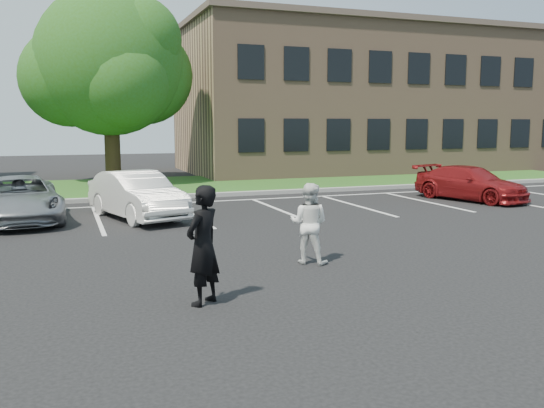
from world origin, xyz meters
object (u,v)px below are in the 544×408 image
at_px(car_white_sedan, 137,195).
at_px(car_red_compact, 471,183).
at_px(car_silver_minivan, 20,199).
at_px(man_white_shirt, 309,223).
at_px(tree, 111,66).
at_px(man_black_suit, 203,245).
at_px(office_building, 370,100).

xyz_separation_m(car_white_sedan, car_red_compact, (11.87, 0.01, -0.08)).
bearing_deg(car_silver_minivan, man_white_shirt, -57.25).
xyz_separation_m(tree, car_white_sedan, (-0.29, -10.54, -4.66)).
relative_size(man_white_shirt, car_silver_minivan, 0.35).
height_order(man_black_suit, car_silver_minivan, man_black_suit).
height_order(tree, man_black_suit, tree).
bearing_deg(office_building, car_white_sedan, -137.94).
xyz_separation_m(office_building, tree, (-15.40, -3.62, 1.19)).
bearing_deg(car_red_compact, car_silver_minivan, 160.85).
height_order(tree, car_red_compact, tree).
bearing_deg(car_white_sedan, car_silver_minivan, 152.38).
distance_m(office_building, car_red_compact, 15.08).
relative_size(man_black_suit, car_white_sedan, 0.44).
bearing_deg(office_building, car_red_compact, -105.13).
bearing_deg(car_silver_minivan, car_red_compact, -7.52).
height_order(tree, man_white_shirt, tree).
height_order(office_building, tree, tree).
bearing_deg(tree, car_silver_minivan, -109.25).
xyz_separation_m(office_building, car_red_compact, (-3.83, -14.15, -3.54)).
bearing_deg(tree, office_building, 13.21).
distance_m(office_building, man_white_shirt, 24.89).
bearing_deg(car_red_compact, office_building, 57.98).
relative_size(tree, man_white_shirt, 5.48).
xyz_separation_m(man_white_shirt, car_red_compact, (9.34, 6.70, -0.19)).
bearing_deg(car_white_sedan, car_red_compact, -16.79).
distance_m(man_black_suit, car_silver_minivan, 9.68).
height_order(man_white_shirt, car_silver_minivan, man_white_shirt).
bearing_deg(tree, car_red_compact, -42.30).
height_order(tree, car_silver_minivan, tree).
bearing_deg(man_black_suit, tree, -131.45).
relative_size(car_white_sedan, car_red_compact, 0.99).
xyz_separation_m(tree, man_white_shirt, (2.23, -17.24, -4.55)).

